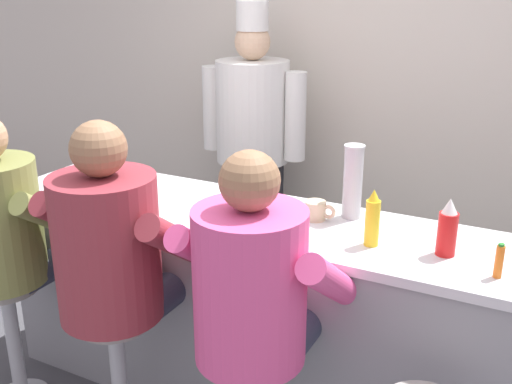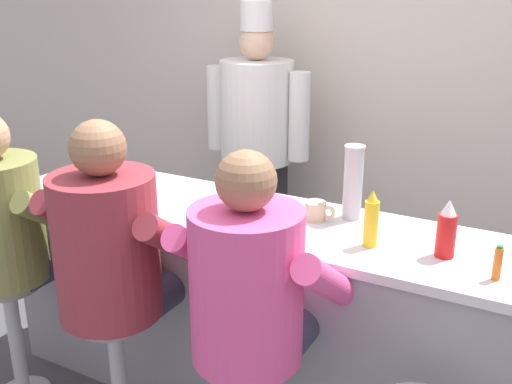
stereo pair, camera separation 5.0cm
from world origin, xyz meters
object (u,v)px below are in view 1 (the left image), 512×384
object	(u,v)px
coffee_mug_tan	(316,211)
diner_seated_maroon	(114,253)
mustard_bottle_yellow	(372,219)
hot_sauce_bottle_orange	(499,261)
diner_seated_olive	(3,228)
breakfast_plate	(108,188)
diner_seated_pink	(255,292)
cup_stack_steel	(353,182)
ketchup_bottle_red	(448,229)
coffee_mug_blue	(268,211)
cereal_bowl	(225,207)
cook_in_whites_near	(253,136)

from	to	relation	value
coffee_mug_tan	diner_seated_maroon	distance (m)	0.88
mustard_bottle_yellow	coffee_mug_tan	xyz separation A→B (m)	(-0.30, 0.15, -0.07)
hot_sauce_bottle_orange	diner_seated_olive	bearing A→B (deg)	-169.58
breakfast_plate	diner_seated_pink	bearing A→B (deg)	-23.52
cup_stack_steel	ketchup_bottle_red	bearing A→B (deg)	-24.52
cup_stack_steel	coffee_mug_blue	bearing A→B (deg)	-148.60
ketchup_bottle_red	cup_stack_steel	distance (m)	0.50
breakfast_plate	cup_stack_steel	size ratio (longest dim) A/B	0.81
mustard_bottle_yellow	breakfast_plate	world-z (taller)	mustard_bottle_yellow
mustard_bottle_yellow	breakfast_plate	size ratio (longest dim) A/B	0.87
ketchup_bottle_red	cup_stack_steel	world-z (taller)	cup_stack_steel
hot_sauce_bottle_orange	coffee_mug_tan	bearing A→B (deg)	164.61
cereal_bowl	diner_seated_maroon	distance (m)	0.55
ketchup_bottle_red	diner_seated_olive	bearing A→B (deg)	-165.36
diner_seated_pink	diner_seated_olive	bearing A→B (deg)	-179.99
breakfast_plate	diner_seated_pink	distance (m)	1.17
cup_stack_steel	diner_seated_olive	world-z (taller)	diner_seated_olive
ketchup_bottle_red	breakfast_plate	xyz separation A→B (m)	(-1.64, -0.02, -0.09)
breakfast_plate	cook_in_whites_near	world-z (taller)	cook_in_whites_near
hot_sauce_bottle_orange	diner_seated_pink	size ratio (longest dim) A/B	0.09
ketchup_bottle_red	mustard_bottle_yellow	world-z (taller)	mustard_bottle_yellow
coffee_mug_blue	cook_in_whites_near	xyz separation A→B (m)	(-0.68, 1.15, 0.01)
hot_sauce_bottle_orange	diner_seated_olive	size ratio (longest dim) A/B	0.09
hot_sauce_bottle_orange	coffee_mug_blue	size ratio (longest dim) A/B	0.93
cereal_bowl	diner_seated_pink	size ratio (longest dim) A/B	0.10
diner_seated_maroon	coffee_mug_tan	bearing A→B (deg)	42.59
diner_seated_olive	diner_seated_maroon	distance (m)	0.65
coffee_mug_blue	diner_seated_pink	bearing A→B (deg)	-68.73
mustard_bottle_yellow	breakfast_plate	distance (m)	1.37
diner_seated_olive	cook_in_whites_near	xyz separation A→B (m)	(0.42, 1.65, 0.12)
hot_sauce_bottle_orange	diner_seated_olive	world-z (taller)	diner_seated_olive
breakfast_plate	cereal_bowl	world-z (taller)	same
breakfast_plate	mustard_bottle_yellow	bearing A→B (deg)	-0.99
diner_seated_olive	diner_seated_pink	xyz separation A→B (m)	(1.30, 0.00, 0.00)
mustard_bottle_yellow	diner_seated_pink	world-z (taller)	diner_seated_pink
ketchup_bottle_red	coffee_mug_tan	size ratio (longest dim) A/B	1.62
hot_sauce_bottle_orange	cereal_bowl	xyz separation A→B (m)	(-1.18, 0.11, -0.04)
diner_seated_pink	hot_sauce_bottle_orange	bearing A→B (deg)	26.23
mustard_bottle_yellow	diner_seated_pink	size ratio (longest dim) A/B	0.16
hot_sauce_bottle_orange	diner_seated_olive	distance (m)	2.11
cereal_bowl	cook_in_whites_near	world-z (taller)	cook_in_whites_near
cup_stack_steel	cook_in_whites_near	xyz separation A→B (m)	(-1.00, 0.96, -0.12)
ketchup_bottle_red	breakfast_plate	world-z (taller)	ketchup_bottle_red
mustard_bottle_yellow	hot_sauce_bottle_orange	bearing A→B (deg)	-7.48
cup_stack_steel	diner_seated_olive	size ratio (longest dim) A/B	0.23
breakfast_plate	coffee_mug_tan	size ratio (longest dim) A/B	1.89
cereal_bowl	breakfast_plate	bearing A→B (deg)	-177.91
hot_sauce_bottle_orange	diner_seated_maroon	xyz separation A→B (m)	(-1.42, -0.38, -0.12)
coffee_mug_tan	cook_in_whites_near	bearing A→B (deg)	129.60
hot_sauce_bottle_orange	breakfast_plate	size ratio (longest dim) A/B	0.49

